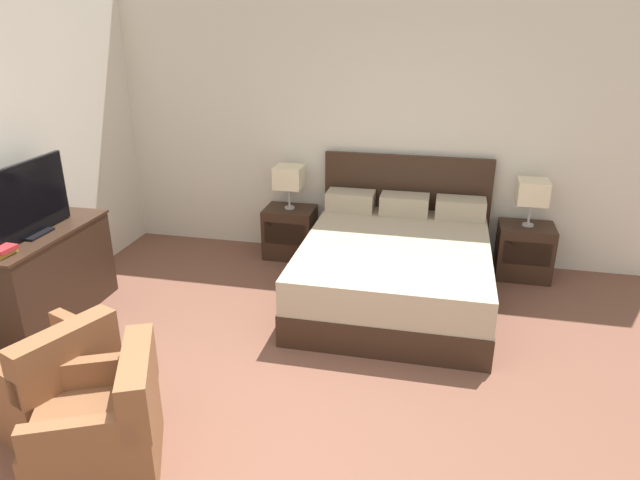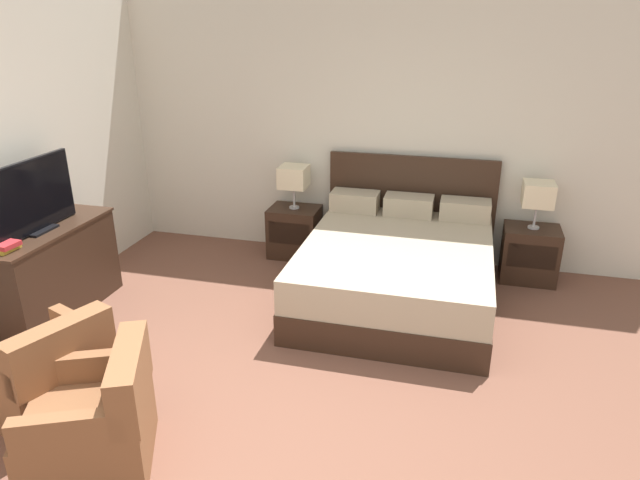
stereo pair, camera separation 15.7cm
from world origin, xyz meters
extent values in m
plane|color=brown|center=(0.00, 0.00, 0.00)|extent=(10.58, 10.58, 0.00)
cube|color=silver|center=(0.00, 3.56, 1.44)|extent=(6.36, 0.06, 2.89)
cube|color=#332116|center=(0.59, 2.41, 0.14)|extent=(1.69, 2.04, 0.28)
cube|color=tan|center=(0.59, 2.41, 0.43)|extent=(1.67, 2.02, 0.31)
cube|color=#332116|center=(0.59, 3.46, 0.58)|extent=(1.76, 0.05, 1.16)
cube|color=tan|center=(0.02, 3.27, 0.69)|extent=(0.50, 0.28, 0.20)
cube|color=tan|center=(0.59, 3.27, 0.69)|extent=(0.50, 0.28, 0.20)
cube|color=tan|center=(1.15, 3.27, 0.69)|extent=(0.50, 0.28, 0.20)
cube|color=#332116|center=(-0.65, 3.26, 0.28)|extent=(0.54, 0.42, 0.55)
cube|color=black|center=(-0.65, 3.05, 0.33)|extent=(0.46, 0.01, 0.24)
cube|color=#332116|center=(1.82, 3.26, 0.28)|extent=(0.54, 0.42, 0.55)
cube|color=black|center=(1.82, 3.05, 0.33)|extent=(0.46, 0.01, 0.24)
cylinder|color=#B7B7BC|center=(-0.65, 3.26, 0.56)|extent=(0.11, 0.11, 0.02)
cylinder|color=#B7B7BC|center=(-0.65, 3.26, 0.68)|extent=(0.02, 0.02, 0.22)
cube|color=beige|center=(-0.65, 3.26, 0.91)|extent=(0.29, 0.29, 0.23)
cylinder|color=#B7B7BC|center=(1.82, 3.26, 0.56)|extent=(0.11, 0.11, 0.02)
cylinder|color=#B7B7BC|center=(1.82, 3.26, 0.68)|extent=(0.02, 0.02, 0.22)
cube|color=beige|center=(1.82, 3.26, 0.91)|extent=(0.29, 0.29, 0.23)
cube|color=#332116|center=(-2.32, 1.43, 0.41)|extent=(0.46, 1.28, 0.82)
cube|color=#382419|center=(-2.32, 1.43, 0.81)|extent=(0.48, 1.32, 0.02)
cube|color=black|center=(-2.32, 1.37, 0.83)|extent=(0.18, 0.29, 0.02)
cube|color=black|center=(-2.32, 1.37, 1.13)|extent=(0.04, 0.92, 0.60)
cube|color=black|center=(-2.30, 1.37, 1.13)|extent=(0.01, 0.90, 0.58)
cube|color=brown|center=(-1.47, 0.25, 0.20)|extent=(0.88, 0.88, 0.40)
cube|color=brown|center=(-1.22, 0.15, 0.58)|extent=(0.40, 0.69, 0.36)
cube|color=brown|center=(-1.36, 0.53, 0.49)|extent=(0.62, 0.31, 0.18)
cube|color=brown|center=(-0.89, -0.11, 0.20)|extent=(0.90, 0.90, 0.40)
cube|color=brown|center=(-0.64, 0.01, 0.58)|extent=(0.43, 0.68, 0.36)
cube|color=brown|center=(-0.77, -0.37, 0.49)|extent=(0.61, 0.34, 0.18)
cube|color=brown|center=(-1.01, 0.16, 0.49)|extent=(0.61, 0.34, 0.18)
camera|label=1|loc=(0.96, -2.42, 2.53)|focal=32.00mm
camera|label=2|loc=(1.11, -2.38, 2.53)|focal=32.00mm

